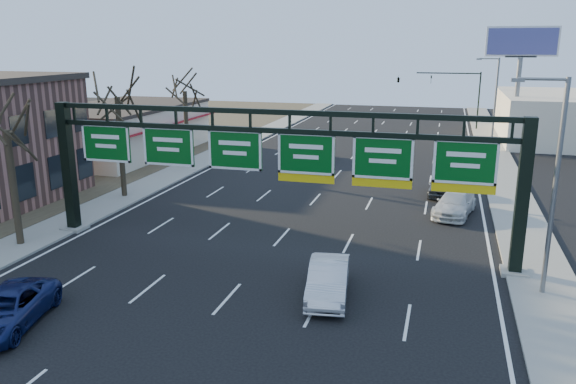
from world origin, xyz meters
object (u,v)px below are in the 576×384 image
(car_silver_sedan, at_px, (328,280))
(sign_gantry, at_px, (273,161))
(car_blue_suv, at_px, (6,309))
(car_white_wagon, at_px, (455,203))

(car_silver_sedan, bearing_deg, sign_gantry, 121.45)
(car_blue_suv, bearing_deg, car_white_wagon, 37.73)
(car_white_wagon, bearing_deg, car_blue_suv, -118.02)
(car_silver_sedan, relative_size, car_white_wagon, 0.92)
(sign_gantry, height_order, car_white_wagon, sign_gantry)
(car_blue_suv, relative_size, car_white_wagon, 1.01)
(car_blue_suv, xyz_separation_m, car_white_wagon, (16.07, 19.37, 0.03))
(car_blue_suv, height_order, car_silver_sedan, car_silver_sedan)
(sign_gantry, bearing_deg, car_blue_suv, -124.41)
(car_blue_suv, distance_m, car_silver_sedan, 12.40)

